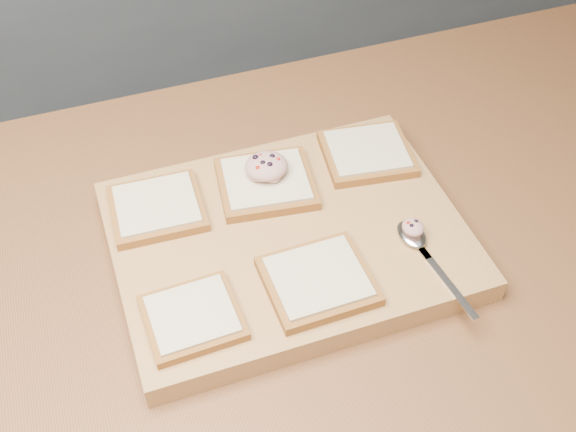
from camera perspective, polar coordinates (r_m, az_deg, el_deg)
name	(u,v)px	position (r m, az deg, el deg)	size (l,w,h in m)	color
island_counter	(250,417)	(1.35, -3.00, -15.58)	(2.00, 0.80, 0.90)	slate
back_counter	(110,7)	(2.35, -13.86, 15.72)	(3.60, 0.62, 0.94)	slate
cutting_board	(288,239)	(0.97, 0.00, -1.86)	(0.46, 0.35, 0.04)	tan
bread_far_left	(157,207)	(0.99, -10.32, 0.67)	(0.13, 0.12, 0.02)	brown
bread_far_center	(266,183)	(1.00, -1.75, 2.65)	(0.14, 0.13, 0.02)	brown
bread_far_right	(367,153)	(1.06, 6.26, 4.99)	(0.14, 0.13, 0.02)	brown
bread_near_left	(192,317)	(0.87, -7.56, -7.92)	(0.11, 0.11, 0.02)	brown
bread_near_center	(318,280)	(0.89, 2.39, -5.10)	(0.13, 0.12, 0.02)	brown
tuna_salad_dollop	(266,166)	(0.99, -1.73, 3.97)	(0.06, 0.06, 0.03)	tan
spoon	(417,241)	(0.95, 10.14, -1.97)	(0.04, 0.17, 0.01)	silver
spoon_salad	(413,227)	(0.95, 9.85, -0.87)	(0.03, 0.03, 0.02)	tan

